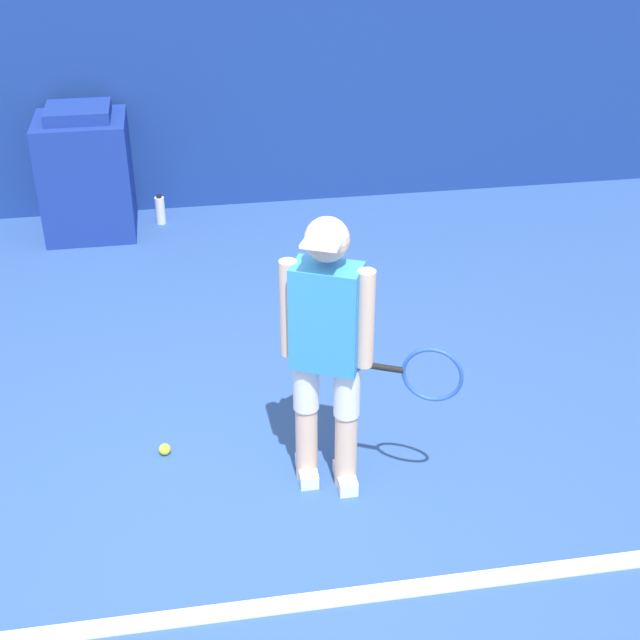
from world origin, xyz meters
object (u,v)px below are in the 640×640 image
tennis_ball (165,449)px  water_bottle (160,210)px  tennis_player (329,347)px  covered_chair (86,173)px

tennis_ball → water_bottle: bearing=89.7°
tennis_player → tennis_ball: (-0.89, 0.38, -0.83)m
water_bottle → tennis_ball: bearing=-90.3°
tennis_ball → water_bottle: water_bottle is taller
covered_chair → water_bottle: (0.59, 0.07, -0.40)m
tennis_player → covered_chair: bearing=136.9°
covered_chair → water_bottle: bearing=6.5°
covered_chair → tennis_ball: bearing=-80.1°
tennis_ball → covered_chair: covered_chair is taller
tennis_player → water_bottle: (-0.87, 3.72, -0.74)m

